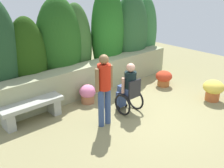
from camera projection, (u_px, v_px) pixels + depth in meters
The scene contains 9 objects.
ground_plane at pixel (143, 112), 6.73m from camera, with size 13.52×13.52×0.00m, color #827B52.
stone_retaining_wall at pixel (95, 76), 7.93m from camera, with size 6.00×0.54×0.91m, color gray.
hedge_backdrop at pixel (86, 42), 8.09m from camera, with size 6.57×1.17×3.16m.
stone_bench at pixel (32, 108), 6.21m from camera, with size 1.54×0.45×0.51m.
person_in_wheelchair at pixel (128, 89), 6.55m from camera, with size 0.53×0.66×1.33m.
person_standing_companion at pixel (104, 86), 5.80m from camera, with size 0.49×0.30×1.72m.
flower_pot_purple_near at pixel (213, 89), 7.29m from camera, with size 0.59×0.59×0.60m.
flower_pot_terracotta_by_wall at pixel (88, 93), 7.18m from camera, with size 0.46×0.46×0.52m.
flower_pot_red_accent at pixel (164, 78), 8.33m from camera, with size 0.53×0.53×0.50m.
Camera 1 is at (-4.58, -3.91, 3.20)m, focal length 41.38 mm.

